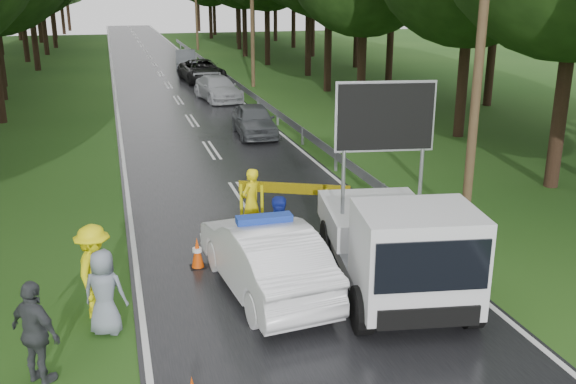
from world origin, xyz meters
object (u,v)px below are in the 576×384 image
object	(u,v)px
work_truck	(397,243)
barrier	(294,194)
civilian	(281,235)
queue_car_first	(254,120)
queue_car_fourth	(186,59)
queue_car_third	(202,71)
queue_car_second	(218,88)
police_sedan	(265,257)
officer	(251,202)

from	to	relation	value
work_truck	barrier	world-z (taller)	work_truck
work_truck	civilian	xyz separation A→B (m)	(-1.99, 1.63, -0.24)
queue_car_first	queue_car_fourth	xyz separation A→B (m)	(0.01, 24.56, 0.04)
queue_car_first	queue_car_third	xyz separation A→B (m)	(0.17, 16.76, 0.07)
queue_car_second	queue_car_third	distance (m)	7.42
barrier	civilian	distance (m)	2.83
police_sedan	officer	size ratio (longest dim) A/B	2.72
police_sedan	queue_car_fourth	bearing A→B (deg)	-100.93
barrier	queue_car_third	world-z (taller)	queue_car_third
barrier	queue_car_second	world-z (taller)	queue_car_second
barrier	queue_car_third	xyz separation A→B (m)	(1.55, 27.76, -0.18)
officer	civilian	size ratio (longest dim) A/B	0.99
queue_car_first	queue_car_fourth	world-z (taller)	queue_car_fourth
queue_car_third	queue_car_fourth	size ratio (longest dim) A/B	1.23
work_truck	officer	size ratio (longest dim) A/B	3.15
queue_car_second	queue_car_fourth	bearing A→B (deg)	82.48
work_truck	queue_car_first	world-z (taller)	work_truck
officer	police_sedan	bearing A→B (deg)	43.22
queue_car_third	queue_car_first	bearing A→B (deg)	-94.41
queue_car_first	queue_car_third	size ratio (longest dim) A/B	0.74
police_sedan	queue_car_first	distance (m)	14.74
civilian	queue_car_third	distance (m)	30.51
officer	queue_car_third	world-z (taller)	officer
work_truck	queue_car_second	size ratio (longest dim) A/B	1.19
police_sedan	work_truck	distance (m)	2.71
queue_car_second	civilian	bearing A→B (deg)	-103.46
police_sedan	officer	distance (m)	3.25
police_sedan	queue_car_third	size ratio (longest dim) A/B	0.89
work_truck	queue_car_fourth	xyz separation A→B (m)	(0.44, 39.83, -0.42)
barrier	queue_car_second	distance (m)	20.39
work_truck	queue_car_fourth	world-z (taller)	work_truck
officer	queue_car_first	world-z (taller)	officer
work_truck	officer	distance (m)	4.59
police_sedan	queue_car_first	xyz separation A→B (m)	(2.98, 14.43, -0.09)
police_sedan	queue_car_second	size ratio (longest dim) A/B	1.03
police_sedan	civilian	world-z (taller)	civilian
officer	queue_car_first	distance (m)	11.50
work_truck	queue_car_third	xyz separation A→B (m)	(0.60, 32.03, -0.39)
queue_car_first	queue_car_fourth	distance (m)	24.56
police_sedan	barrier	size ratio (longest dim) A/B	1.77
police_sedan	queue_car_third	world-z (taller)	police_sedan
queue_car_first	queue_car_fourth	bearing A→B (deg)	92.69
officer	queue_car_fourth	xyz separation A→B (m)	(2.58, 35.77, -0.16)
civilian	officer	bearing A→B (deg)	90.49
barrier	queue_car_second	xyz separation A→B (m)	(1.38, 20.34, -0.25)
officer	work_truck	bearing A→B (deg)	78.34
civilian	queue_car_second	world-z (taller)	civilian
queue_car_first	barrier	bearing A→B (deg)	-94.43
queue_car_third	work_truck	bearing A→B (deg)	-94.90
work_truck	queue_car_fourth	size ratio (longest dim) A/B	1.27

